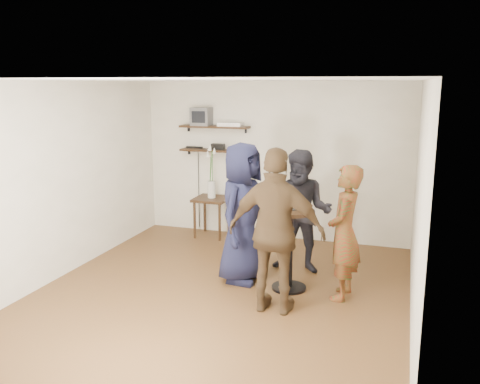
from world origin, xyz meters
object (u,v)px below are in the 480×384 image
Objects in this scene: radio at (218,147)px; side_table at (212,204)px; person_navy at (242,213)px; person_dark at (302,212)px; person_brown at (276,232)px; drinks_table at (290,238)px; person_plaid at (344,233)px; crt_monitor at (202,116)px; dvd_deck at (231,124)px.

side_table is at bearing -105.61° from radio.
side_table is 2.09m from person_navy.
side_table is 0.37× the size of person_navy.
person_brown is (-0.02, -1.34, 0.09)m from person_dark.
person_plaid is at bearing -4.00° from drinks_table.
crt_monitor is 3.15m from drinks_table.
dvd_deck is (0.52, 0.00, -0.12)m from crt_monitor.
side_table is 3.09m from person_plaid.
dvd_deck is 0.44m from radio.
dvd_deck is at bearing 0.00° from radio.
person_dark is 0.89m from person_navy.
radio is 0.98m from side_table.
person_dark is at bearing 88.63° from drinks_table.
radio is 3.24m from person_plaid.
side_table is (-0.05, -0.18, -0.96)m from radio.
crt_monitor is at bearing 134.74° from drinks_table.
crt_monitor is 0.19× the size of person_dark.
side_table is 0.36× the size of person_brown.
crt_monitor is 0.53m from dvd_deck.
person_plaid is at bearing -43.80° from dvd_deck.
person_plaid is at bearing -40.89° from radio.
dvd_deck is 1.82× the size of radio.
person_navy reaches higher than radio.
side_table is (-0.28, -0.18, -1.34)m from dvd_deck.
person_dark is (1.74, -1.35, -0.67)m from radio.
crt_monitor is at bearing 180.00° from dvd_deck.
crt_monitor reaches higher than radio.
drinks_table is (1.77, -1.84, 0.11)m from side_table.
person_brown is at bearing -54.93° from side_table.
person_navy is 1.02m from person_brown.
crt_monitor reaches higher than person_dark.
person_plaid is (2.39, -2.07, -0.70)m from radio.
person_dark is at bearing -90.31° from person_brown.
radio is (-0.23, 0.00, -0.38)m from dvd_deck.
person_dark is (1.50, -1.35, -1.05)m from dvd_deck.
drinks_table is 0.72m from person_navy.
person_brown reaches higher than drinks_table.
person_brown reaches higher than radio.
person_dark is 1.35m from person_brown.
radio is 0.33× the size of side_table.
person_dark is at bearing -133.68° from person_plaid.
drinks_table is 0.69m from person_plaid.
dvd_deck is at bearing 32.27° from person_navy.
person_brown is at bearing -130.88° from person_navy.
side_table is (0.23, -0.18, -1.46)m from crt_monitor.
person_brown reaches higher than person_dark.
crt_monitor is 1.49m from side_table.
dvd_deck is at bearing 0.00° from crt_monitor.
drinks_table is at bearing -90.00° from person_dark.
radio is 2.27m from person_navy.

